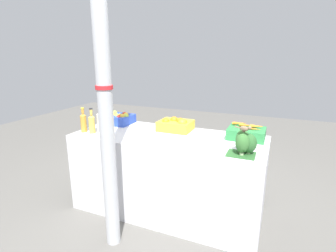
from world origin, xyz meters
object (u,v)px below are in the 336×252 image
Objects in this scene: apple_crate at (118,118)px; juice_bottle_amber at (84,122)px; orange_crate at (176,125)px; juice_bottle_golden at (92,123)px; carrot_crate at (246,133)px; juice_bottle_cloudy at (100,123)px; support_pole at (105,99)px; broccoli_pile at (244,143)px; sparrow_bird at (245,128)px.

juice_bottle_amber is at bearing -106.83° from apple_crate.
juice_bottle_golden is (-0.75, -0.43, 0.04)m from orange_crate.
juice_bottle_cloudy reaches higher than carrot_crate.
support_pole is 1.14m from broccoli_pile.
orange_crate is 0.90m from sparrow_bird.
juice_bottle_amber is 0.99× the size of juice_bottle_golden.
support_pole reaches higher than orange_crate.
juice_bottle_amber reaches higher than carrot_crate.
apple_crate is 0.44m from juice_bottle_golden.
apple_crate is (-0.49, 0.87, -0.39)m from support_pole.
juice_bottle_cloudy is at bearing -172.60° from sparrow_bird.
apple_crate is at bearing -179.98° from carrot_crate.
support_pole is 1.07m from apple_crate.
apple_crate is at bearing 100.18° from juice_bottle_cloudy.
juice_bottle_golden is at bearing 179.79° from broccoli_pile.
carrot_crate is (0.72, 0.01, -0.01)m from orange_crate.
juice_bottle_amber is at bearing -153.39° from orange_crate.
orange_crate reaches higher than apple_crate.
apple_crate is at bearing 86.75° from juice_bottle_golden.
orange_crate is at bearing 157.24° from sparrow_bird.
apple_crate is 1.53× the size of broccoli_pile.
carrot_crate is at bearing 94.58° from broccoli_pile.
orange_crate is 0.77m from juice_bottle_cloudy.
juice_bottle_amber is 0.11m from juice_bottle_golden.
orange_crate is at bearing 33.56° from juice_bottle_cloudy.
juice_bottle_golden is 0.94× the size of juice_bottle_cloudy.
support_pole is at bearing -40.86° from juice_bottle_golden.
orange_crate is at bearing 150.24° from broccoli_pile.
support_pole is at bearing -148.92° from sparrow_bird.
support_pole is 7.42× the size of apple_crate.
juice_bottle_amber is (-0.13, -0.43, 0.05)m from apple_crate.
apple_crate is at bearing 171.28° from sparrow_bird.
juice_bottle_golden is at bearing 180.00° from juice_bottle_cloudy.
juice_bottle_golden is (-1.47, -0.43, 0.05)m from carrot_crate.
juice_bottle_cloudy reaches higher than orange_crate.
juice_bottle_cloudy is at bearing 179.77° from broccoli_pile.
sparrow_bird is (1.50, -0.04, 0.12)m from juice_bottle_golden.
juice_bottle_amber is at bearing 144.41° from support_pole.
support_pole reaches higher than juice_bottle_golden.
support_pole is 9.13× the size of juice_bottle_cloudy.
juice_bottle_cloudy is at bearing -0.00° from juice_bottle_golden.
support_pole is at bearing -105.20° from orange_crate.
juice_bottle_amber is 1.61m from sparrow_bird.
broccoli_pile is 0.80× the size of juice_bottle_cloudy.
juice_bottle_amber reaches higher than sparrow_bird.
broccoli_pile is at bearing -0.23° from juice_bottle_cloudy.
support_pole is 18.57× the size of sparrow_bird.
juice_bottle_cloudy reaches higher than juice_bottle_golden.
support_pole is 0.98m from orange_crate.
apple_crate is 0.44m from juice_bottle_cloudy.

